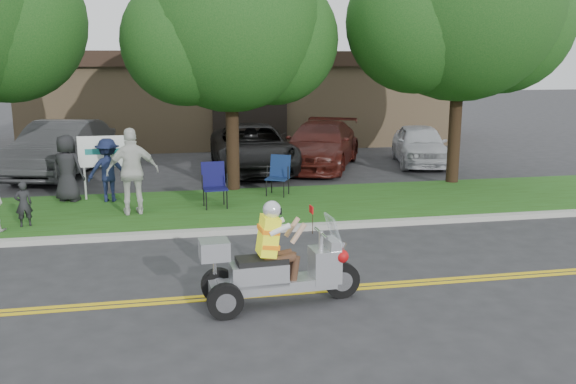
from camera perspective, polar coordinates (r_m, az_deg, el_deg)
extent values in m
plane|color=#28282B|center=(10.28, -3.68, -8.57)|extent=(120.00, 120.00, 0.00)
cube|color=gold|center=(9.75, -3.23, -9.74)|extent=(60.00, 0.10, 0.01)
cube|color=gold|center=(9.89, -3.36, -9.39)|extent=(60.00, 0.10, 0.01)
cube|color=#A8A89E|center=(13.15, -5.40, -3.66)|extent=(60.00, 0.25, 0.12)
cube|color=#244512|center=(15.22, -6.20, -1.49)|extent=(60.00, 4.00, 0.10)
cube|color=#9E7F5B|center=(28.76, -4.67, 8.93)|extent=(18.00, 8.00, 4.00)
cube|color=black|center=(24.70, -3.66, 12.35)|extent=(18.00, 0.30, 0.60)
sphere|color=#123F13|center=(17.32, -25.02, 14.26)|extent=(4.05, 4.05, 4.05)
cylinder|color=#332114|center=(16.90, -5.25, 6.94)|extent=(0.36, 0.36, 4.20)
sphere|color=#123F13|center=(16.85, -5.42, 15.60)|extent=(4.80, 4.80, 4.80)
sphere|color=#123F13|center=(17.29, -1.41, 14.07)|extent=(3.60, 3.60, 3.60)
sphere|color=#123F13|center=(16.55, -9.57, 13.73)|extent=(3.36, 3.36, 3.36)
cylinder|color=#332114|center=(18.50, 15.46, 7.88)|extent=(0.36, 0.36, 4.76)
sphere|color=#123F13|center=(18.53, 15.99, 16.82)|extent=(5.60, 5.60, 5.60)
sphere|color=#123F13|center=(19.41, 19.30, 14.87)|extent=(4.20, 4.20, 4.20)
sphere|color=#123F13|center=(17.72, 11.98, 15.31)|extent=(3.92, 3.92, 3.92)
cylinder|color=silver|center=(16.58, -18.45, 0.84)|extent=(0.06, 0.06, 1.10)
cylinder|color=silver|center=(16.48, -15.01, 0.99)|extent=(0.06, 0.06, 1.10)
cube|color=white|center=(16.39, -16.91, 3.66)|extent=(1.25, 0.06, 0.80)
cylinder|color=black|center=(9.65, 5.04, -8.23)|extent=(0.57, 0.17, 0.57)
cylinder|color=black|center=(8.91, -5.89, -10.16)|extent=(0.54, 0.18, 0.53)
cylinder|color=black|center=(9.54, -6.54, -8.64)|extent=(0.54, 0.18, 0.53)
cube|color=#AFB1B8|center=(9.35, -1.02, -8.61)|extent=(1.82, 0.55, 0.17)
cube|color=#AFB1B8|center=(9.23, -2.75, -7.61)|extent=(0.88, 0.49, 0.33)
cube|color=black|center=(9.17, -2.47, -6.42)|extent=(0.78, 0.45, 0.09)
cube|color=#AFB1B8|center=(9.47, 3.45, -6.79)|extent=(0.45, 0.48, 0.52)
cube|color=silver|center=(9.34, 4.26, -3.54)|extent=(0.21, 0.45, 0.46)
cube|color=#AFB1B8|center=(8.98, -6.92, -5.38)|extent=(0.45, 0.42, 0.28)
sphere|color=#B20C0F|center=(9.36, 4.99, -5.94)|extent=(0.21, 0.21, 0.21)
cube|color=#F0F419|center=(9.08, -1.85, -4.11)|extent=(0.35, 0.40, 0.61)
sphere|color=silver|center=(8.99, -1.52, -1.66)|extent=(0.27, 0.27, 0.27)
cylinder|color=black|center=(16.14, -2.04, 0.37)|extent=(0.03, 0.03, 0.44)
cylinder|color=black|center=(16.00, -0.40, 0.26)|extent=(0.03, 0.03, 0.44)
cylinder|color=black|center=(16.56, -1.54, 0.67)|extent=(0.03, 0.03, 0.44)
cylinder|color=black|center=(16.41, 0.06, 0.57)|extent=(0.03, 0.03, 0.44)
cube|color=#10234F|center=(16.23, -0.98, 1.27)|extent=(0.73, 0.70, 0.04)
cube|color=#10234F|center=(16.40, -0.73, 2.46)|extent=(0.57, 0.40, 0.60)
cylinder|color=black|center=(14.77, -7.65, -0.83)|extent=(0.03, 0.03, 0.46)
cylinder|color=black|center=(14.84, -5.73, -0.72)|extent=(0.03, 0.03, 0.46)
cylinder|color=black|center=(15.21, -7.89, -0.45)|extent=(0.03, 0.03, 0.46)
cylinder|color=black|center=(15.28, -6.03, -0.34)|extent=(0.03, 0.03, 0.46)
cube|color=#0D0D40|center=(14.97, -6.85, 0.31)|extent=(0.62, 0.57, 0.04)
cube|color=#0D0D40|center=(15.16, -7.03, 1.66)|extent=(0.59, 0.22, 0.62)
imported|color=silver|center=(14.59, -14.33, 1.88)|extent=(1.24, 0.65, 2.03)
imported|color=#151C3C|center=(16.14, -16.46, 1.99)|extent=(1.06, 0.62, 1.62)
imported|color=black|center=(16.47, -19.95, 2.11)|extent=(0.98, 0.83, 1.71)
imported|color=black|center=(14.37, -23.51, -1.04)|extent=(0.42, 0.35, 0.99)
imported|color=#313133|center=(20.82, -20.49, 3.81)|extent=(3.08, 5.58, 1.74)
imported|color=black|center=(20.44, -3.33, 4.14)|extent=(2.63, 5.58, 1.54)
imported|color=#42140F|center=(21.10, 3.02, 4.41)|extent=(4.23, 5.77, 1.55)
imported|color=silver|center=(22.15, 12.24, 4.36)|extent=(2.65, 4.47, 1.43)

